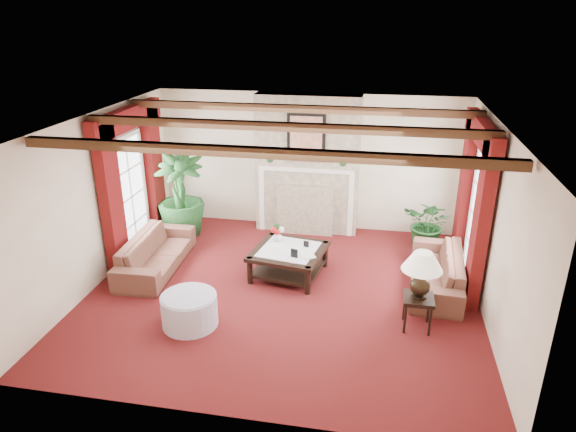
% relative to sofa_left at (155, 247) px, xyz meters
% --- Properties ---
extents(floor, '(6.00, 6.00, 0.00)m').
position_rel_sofa_left_xyz_m(floor, '(2.29, -0.40, -0.39)').
color(floor, '#4B0F0D').
rests_on(floor, ground).
extents(ceiling, '(6.00, 6.00, 0.00)m').
position_rel_sofa_left_xyz_m(ceiling, '(2.29, -0.40, 2.31)').
color(ceiling, white).
rests_on(ceiling, floor).
extents(back_wall, '(6.00, 0.02, 2.70)m').
position_rel_sofa_left_xyz_m(back_wall, '(2.29, 2.35, 0.96)').
color(back_wall, beige).
rests_on(back_wall, ground).
extents(left_wall, '(0.02, 5.50, 2.70)m').
position_rel_sofa_left_xyz_m(left_wall, '(-0.71, -0.40, 0.96)').
color(left_wall, beige).
rests_on(left_wall, ground).
extents(right_wall, '(0.02, 5.50, 2.70)m').
position_rel_sofa_left_xyz_m(right_wall, '(5.29, -0.40, 0.96)').
color(right_wall, beige).
rests_on(right_wall, ground).
extents(ceiling_beams, '(6.00, 3.00, 0.12)m').
position_rel_sofa_left_xyz_m(ceiling_beams, '(2.29, -0.40, 2.25)').
color(ceiling_beams, '#362311').
rests_on(ceiling_beams, ceiling).
extents(fireplace, '(2.00, 0.52, 2.70)m').
position_rel_sofa_left_xyz_m(fireplace, '(2.29, 2.15, 2.31)').
color(fireplace, tan).
rests_on(fireplace, ground).
extents(french_door_left, '(0.10, 1.10, 2.16)m').
position_rel_sofa_left_xyz_m(french_door_left, '(-0.68, 0.60, 1.74)').
color(french_door_left, white).
rests_on(french_door_left, ground).
extents(french_door_right, '(0.10, 1.10, 2.16)m').
position_rel_sofa_left_xyz_m(french_door_right, '(5.26, 0.60, 1.74)').
color(french_door_right, white).
rests_on(french_door_right, ground).
extents(curtains_left, '(0.20, 2.40, 2.55)m').
position_rel_sofa_left_xyz_m(curtains_left, '(-0.57, 0.60, 2.16)').
color(curtains_left, '#510A0C').
rests_on(curtains_left, ground).
extents(curtains_right, '(0.20, 2.40, 2.55)m').
position_rel_sofa_left_xyz_m(curtains_right, '(5.15, 0.60, 2.16)').
color(curtains_right, '#510A0C').
rests_on(curtains_right, ground).
extents(sofa_left, '(2.04, 0.75, 0.78)m').
position_rel_sofa_left_xyz_m(sofa_left, '(0.00, 0.00, 0.00)').
color(sofa_left, '#330E15').
rests_on(sofa_left, ground).
extents(sofa_right, '(2.06, 0.84, 0.78)m').
position_rel_sofa_left_xyz_m(sofa_right, '(4.67, 0.23, -0.00)').
color(sofa_right, '#330E15').
rests_on(sofa_right, ground).
extents(potted_palm, '(1.72, 2.10, 0.93)m').
position_rel_sofa_left_xyz_m(potted_palm, '(-0.08, 1.42, 0.08)').
color(potted_palm, black).
rests_on(potted_palm, ground).
extents(small_plant, '(1.66, 1.68, 0.76)m').
position_rel_sofa_left_xyz_m(small_plant, '(4.64, 1.65, -0.01)').
color(small_plant, black).
rests_on(small_plant, ground).
extents(coffee_table, '(1.30, 1.30, 0.46)m').
position_rel_sofa_left_xyz_m(coffee_table, '(2.28, 0.18, -0.16)').
color(coffee_table, black).
rests_on(coffee_table, ground).
extents(side_table, '(0.53, 0.53, 0.49)m').
position_rel_sofa_left_xyz_m(side_table, '(4.32, -1.02, -0.14)').
color(side_table, black).
rests_on(side_table, ground).
extents(ottoman, '(0.79, 0.79, 0.46)m').
position_rel_sofa_left_xyz_m(ottoman, '(1.17, -1.52, -0.16)').
color(ottoman, '#9F9DB1').
rests_on(ottoman, ground).
extents(table_lamp, '(0.55, 0.55, 0.70)m').
position_rel_sofa_left_xyz_m(table_lamp, '(4.32, -1.02, 0.45)').
color(table_lamp, black).
rests_on(table_lamp, side_table).
extents(flower_vase, '(0.25, 0.25, 0.17)m').
position_rel_sofa_left_xyz_m(flower_vase, '(2.03, 0.47, 0.16)').
color(flower_vase, silver).
rests_on(flower_vase, coffee_table).
extents(book, '(0.23, 0.19, 0.28)m').
position_rel_sofa_left_xyz_m(book, '(2.53, -0.04, 0.21)').
color(book, black).
rests_on(book, coffee_table).
extents(photo_frame_a, '(0.12, 0.05, 0.16)m').
position_rel_sofa_left_xyz_m(photo_frame_a, '(2.42, -0.11, 0.15)').
color(photo_frame_a, black).
rests_on(photo_frame_a, coffee_table).
extents(photo_frame_b, '(0.09, 0.04, 0.12)m').
position_rel_sofa_left_xyz_m(photo_frame_b, '(2.55, 0.31, 0.13)').
color(photo_frame_b, black).
rests_on(photo_frame_b, coffee_table).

